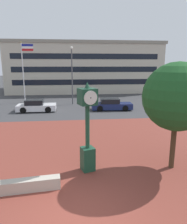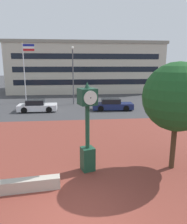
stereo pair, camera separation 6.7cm
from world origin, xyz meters
The scene contains 11 objects.
ground_plane centered at (0.00, 0.00, 0.00)m, with size 200.00×200.00×0.00m, color #38383A.
plaza_brick_paving centered at (0.00, 4.42, 0.00)m, with size 44.00×16.83×0.01m, color brown.
planter_wall centered at (-2.17, 1.84, 0.25)m, with size 3.20×0.40×0.50m, color #ADA393.
street_clock centered at (0.67, 3.35, 2.17)m, with size 0.92×0.94×4.22m.
plaza_tree centered at (4.96, 3.28, 3.44)m, with size 3.43×3.19×5.11m.
car_street_mid centered at (12.81, 17.27, 0.57)m, with size 4.68×2.02×1.28m.
car_street_far centered at (4.43, 17.00, 0.57)m, with size 4.57×1.98×1.28m.
car_street_distant centered at (-3.82, 17.10, 0.57)m, with size 4.15×1.98×1.28m.
flagpole_primary centered at (-6.04, 22.96, 4.60)m, with size 1.54×0.14×7.84m.
civic_building centered at (2.66, 37.08, 4.48)m, with size 27.72×14.46×8.95m.
street_lamp_post centered at (0.17, 20.95, 4.33)m, with size 0.36×0.36×7.15m.
Camera 2 is at (-0.00, -5.97, 4.94)m, focal length 33.89 mm.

